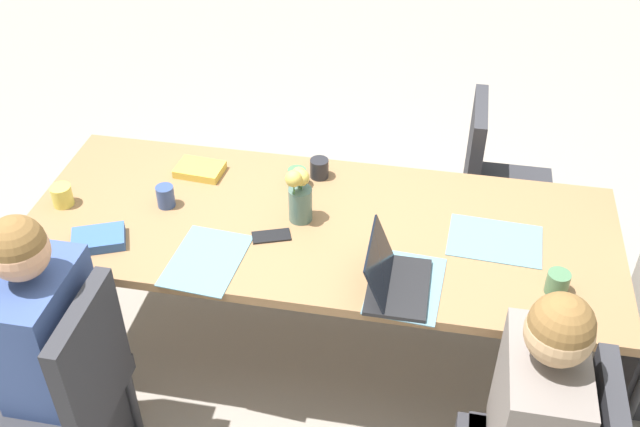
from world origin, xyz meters
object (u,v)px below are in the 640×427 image
at_px(coffee_mug_near_left, 166,196).
at_px(book_blue_cover, 200,170).
at_px(laptop_near_left_mid, 393,279).
at_px(chair_near_left_far, 69,384).
at_px(coffee_mug_centre_right, 319,168).
at_px(phone_black, 271,236).
at_px(coffee_mug_near_right, 297,178).
at_px(book_red_cover, 98,239).
at_px(chair_far_right_near, 495,179).
at_px(coffee_mug_centre_left, 557,283).
at_px(dining_table, 320,237).
at_px(flower_vase, 299,194).
at_px(coffee_mug_far_left, 62,196).
at_px(person_near_left_far, 56,364).

height_order(coffee_mug_near_left, book_blue_cover, coffee_mug_near_left).
distance_m(laptop_near_left_mid, book_blue_cover, 1.07).
distance_m(chair_near_left_far, coffee_mug_centre_right, 1.33).
relative_size(coffee_mug_near_left, phone_black, 0.62).
relative_size(chair_near_left_far, book_blue_cover, 4.50).
xyz_separation_m(coffee_mug_near_right, book_red_cover, (-0.68, -0.52, -0.02)).
bearing_deg(coffee_mug_centre_right, chair_far_right_near, 32.11).
bearing_deg(book_blue_cover, coffee_mug_centre_left, -13.33).
bearing_deg(dining_table, book_blue_cover, 156.75).
relative_size(book_blue_cover, phone_black, 1.33).
height_order(flower_vase, coffee_mug_near_right, flower_vase).
bearing_deg(flower_vase, book_red_cover, -158.48).
distance_m(coffee_mug_near_left, book_red_cover, 0.33).
distance_m(coffee_mug_centre_left, coffee_mug_far_left, 1.98).
bearing_deg(book_blue_cover, coffee_mug_far_left, -141.97).
bearing_deg(book_red_cover, laptop_near_left_mid, -24.95).
bearing_deg(book_blue_cover, book_red_cover, -109.78).
distance_m(flower_vase, coffee_mug_centre_right, 0.32).
bearing_deg(chair_near_left_far, laptop_near_left_mid, 21.89).
height_order(chair_near_left_far, coffee_mug_near_left, chair_near_left_far).
bearing_deg(phone_black, flower_vase, 36.16).
relative_size(coffee_mug_centre_right, book_red_cover, 0.43).
xyz_separation_m(coffee_mug_near_left, phone_black, (0.47, -0.12, -0.04)).
bearing_deg(chair_far_right_near, coffee_mug_far_left, -153.71).
bearing_deg(coffee_mug_centre_left, coffee_mug_near_right, 156.02).
distance_m(chair_far_right_near, coffee_mug_centre_right, 0.98).
height_order(dining_table, coffee_mug_centre_left, coffee_mug_centre_left).
distance_m(person_near_left_far, flower_vase, 1.10).
bearing_deg(phone_black, laptop_near_left_mid, -42.25).
xyz_separation_m(coffee_mug_near_right, coffee_mug_centre_left, (1.05, -0.47, 0.00)).
relative_size(coffee_mug_centre_left, coffee_mug_far_left, 0.98).
height_order(chair_near_left_far, person_near_left_far, person_near_left_far).
relative_size(coffee_mug_centre_left, book_blue_cover, 0.43).
relative_size(laptop_near_left_mid, book_blue_cover, 1.60).
relative_size(coffee_mug_near_left, coffee_mug_far_left, 1.06).
distance_m(coffee_mug_centre_left, book_red_cover, 1.73).
xyz_separation_m(dining_table, book_red_cover, (-0.82, -0.28, 0.09)).
xyz_separation_m(dining_table, laptop_near_left_mid, (0.32, -0.32, 0.12)).
xyz_separation_m(person_near_left_far, coffee_mug_centre_right, (0.79, 1.02, 0.27)).
bearing_deg(coffee_mug_near_left, chair_near_left_far, -99.51).
relative_size(chair_near_left_far, laptop_near_left_mid, 2.81).
bearing_deg(chair_near_left_far, coffee_mug_centre_right, 56.70).
height_order(flower_vase, coffee_mug_near_left, flower_vase).
height_order(flower_vase, coffee_mug_centre_left, flower_vase).
bearing_deg(phone_black, chair_far_right_near, 25.90).
relative_size(chair_far_right_near, book_blue_cover, 4.50).
distance_m(coffee_mug_centre_right, book_red_cover, 0.97).
height_order(chair_near_left_far, coffee_mug_centre_left, chair_near_left_far).
bearing_deg(book_red_cover, flower_vase, -1.32).
xyz_separation_m(chair_near_left_far, flower_vase, (0.69, 0.77, 0.38)).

